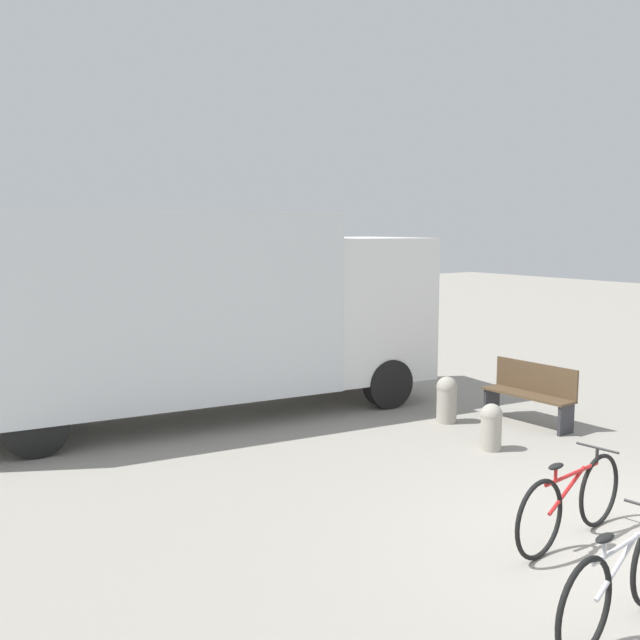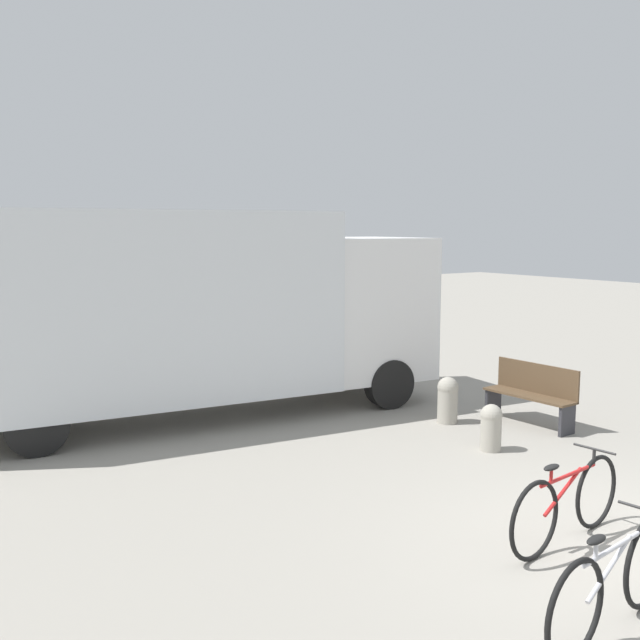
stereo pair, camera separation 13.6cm
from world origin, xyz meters
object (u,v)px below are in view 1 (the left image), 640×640
object	(u,v)px
delivery_truck	(189,307)
bollard_near_bench	(491,425)
park_bench	(531,392)
bicycle_near	(621,580)
bicycle_middle	(571,502)
bollard_far_bench	(447,398)

from	to	relation	value
delivery_truck	bollard_near_bench	world-z (taller)	delivery_truck
park_bench	delivery_truck	bearing A→B (deg)	48.50
park_bench	bicycle_near	distance (m)	5.78
bicycle_middle	bollard_far_bench	bearing A→B (deg)	54.73
delivery_truck	bollard_near_bench	xyz separation A→B (m)	(2.58, -3.95, -1.42)
park_bench	bollard_near_bench	distance (m)	1.61
park_bench	bicycle_near	size ratio (longest dim) A/B	0.81
delivery_truck	bicycle_middle	world-z (taller)	delivery_truck
park_bench	bicycle_middle	world-z (taller)	park_bench
bollard_near_bench	bollard_far_bench	world-z (taller)	bollard_far_bench
park_bench	bollard_far_bench	size ratio (longest dim) A/B	2.06
bicycle_near	bollard_near_bench	distance (m)	4.38
bicycle_middle	delivery_truck	bearing A→B (deg)	93.00
park_bench	bicycle_near	world-z (taller)	park_bench
bollard_far_bench	park_bench	bearing A→B (deg)	-38.33
bicycle_near	bicycle_middle	world-z (taller)	same
bollard_far_bench	delivery_truck	bearing A→B (deg)	139.70
bicycle_middle	bollard_far_bench	distance (m)	4.26
delivery_truck	bicycle_middle	size ratio (longest dim) A/B	4.41
park_bench	bicycle_middle	distance (m)	4.25
bollard_far_bench	bollard_near_bench	bearing A→B (deg)	-110.56
delivery_truck	bollard_near_bench	distance (m)	4.93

